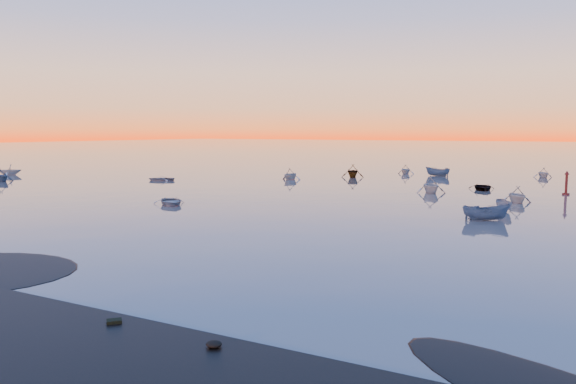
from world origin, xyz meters
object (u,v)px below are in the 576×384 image
Objects in this scene: boat_near_left at (171,205)px; channel_marker at (566,185)px; boat_near_right at (517,203)px; boat_near_center at (486,220)px.

boat_near_left is 45.16m from channel_marker.
boat_near_right is 1.29× the size of channel_marker.
channel_marker is at bearing -38.33° from boat_near_center.
boat_near_center is at bearing -40.23° from boat_near_left.
boat_near_right is at bearing -111.41° from channel_marker.
boat_near_left is 35.68m from boat_near_right.
boat_near_center is 24.65m from channel_marker.
boat_near_center is 13.73m from boat_near_right.
boat_near_right is (0.78, 13.71, 0.00)m from boat_near_center.
channel_marker reaches higher than boat_near_center.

